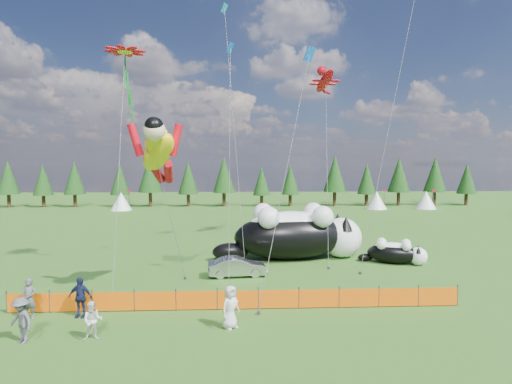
# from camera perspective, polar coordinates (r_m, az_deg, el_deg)

# --- Properties ---
(ground) EXTENTS (160.00, 160.00, 0.00)m
(ground) POSITION_cam_1_polar(r_m,az_deg,el_deg) (23.20, -2.60, -13.85)
(ground) COLOR #133C0A
(ground) RESTS_ON ground
(safety_fence) EXTENTS (22.06, 0.06, 1.10)m
(safety_fence) POSITION_cam_1_polar(r_m,az_deg,el_deg) (20.19, -2.61, -15.10)
(safety_fence) COLOR #262626
(safety_fence) RESTS_ON ground
(tree_line) EXTENTS (90.00, 4.00, 8.00)m
(tree_line) POSITION_cam_1_polar(r_m,az_deg,el_deg) (67.15, -2.60, 1.34)
(tree_line) COLOR black
(tree_line) RESTS_ON ground
(festival_tents) EXTENTS (50.00, 3.20, 2.80)m
(festival_tents) POSITION_cam_1_polar(r_m,az_deg,el_deg) (63.30, 7.42, -1.21)
(festival_tents) COLOR white
(festival_tents) RESTS_ON ground
(cat_large) EXTENTS (11.37, 4.75, 4.10)m
(cat_large) POSITION_cam_1_polar(r_m,az_deg,el_deg) (30.25, 5.89, -5.84)
(cat_large) COLOR black
(cat_large) RESTS_ON ground
(cat_small) EXTENTS (4.59, 2.89, 1.73)m
(cat_small) POSITION_cam_1_polar(r_m,az_deg,el_deg) (30.53, 19.37, -8.11)
(cat_small) COLOR black
(cat_small) RESTS_ON ground
(car) EXTENTS (3.83, 1.66, 1.23)m
(car) POSITION_cam_1_polar(r_m,az_deg,el_deg) (25.74, -2.66, -10.62)
(car) COLOR silver
(car) RESTS_ON ground
(spectator_a) EXTENTS (0.72, 0.50, 1.87)m
(spectator_a) POSITION_cam_1_polar(r_m,az_deg,el_deg) (21.68, -29.68, -13.08)
(spectator_a) COLOR #4E4F53
(spectator_a) RESTS_ON ground
(spectator_b) EXTENTS (0.84, 0.59, 1.58)m
(spectator_b) POSITION_cam_1_polar(r_m,az_deg,el_deg) (18.17, -22.30, -16.65)
(spectator_b) COLOR silver
(spectator_b) RESTS_ON ground
(spectator_c) EXTENTS (1.16, 0.70, 1.88)m
(spectator_c) POSITION_cam_1_polar(r_m,az_deg,el_deg) (20.83, -23.85, -13.57)
(spectator_c) COLOR #161C3D
(spectator_c) RESTS_ON ground
(spectator_d) EXTENTS (1.34, 1.13, 1.84)m
(spectator_d) POSITION_cam_1_polar(r_m,az_deg,el_deg) (19.07, -30.55, -15.51)
(spectator_d) COLOR #4E4F53
(spectator_d) RESTS_ON ground
(spectator_e) EXTENTS (1.07, 1.06, 1.87)m
(spectator_e) POSITION_cam_1_polar(r_m,az_deg,el_deg) (17.99, -3.67, -16.08)
(spectator_e) COLOR silver
(spectator_e) RESTS_ON ground
(superhero_kite) EXTENTS (5.49, 5.91, 9.90)m
(superhero_kite) POSITION_cam_1_polar(r_m,az_deg,el_deg) (21.79, -13.82, 5.43)
(superhero_kite) COLOR yellow
(superhero_kite) RESTS_ON ground
(gecko_kite) EXTENTS (3.59, 13.26, 17.88)m
(gecko_kite) POSITION_cam_1_polar(r_m,az_deg,el_deg) (38.25, 9.79, 15.31)
(gecko_kite) COLOR red
(gecko_kite) RESTS_ON ground
(flower_kite) EXTENTS (2.96, 7.40, 15.20)m
(flower_kite) POSITION_cam_1_polar(r_m,az_deg,el_deg) (27.63, -18.22, 18.22)
(flower_kite) COLOR red
(flower_kite) RESTS_ON ground
(diamond_kite_a) EXTENTS (0.54, 5.25, 15.65)m
(diamond_kite_a) POSITION_cam_1_polar(r_m,az_deg,el_deg) (27.41, -3.70, 18.28)
(diamond_kite_a) COLOR blue
(diamond_kite_a) RESTS_ON ground
(diamond_kite_c) EXTENTS (3.43, 3.55, 13.91)m
(diamond_kite_c) POSITION_cam_1_polar(r_m,az_deg,el_deg) (22.34, 7.37, 17.72)
(diamond_kite_c) COLOR blue
(diamond_kite_c) RESTS_ON ground
(diamond_kite_d) EXTENTS (1.95, 7.96, 21.44)m
(diamond_kite_d) POSITION_cam_1_polar(r_m,az_deg,el_deg) (36.07, -4.39, 23.29)
(diamond_kite_d) COLOR #0D8DA5
(diamond_kite_d) RESTS_ON ground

